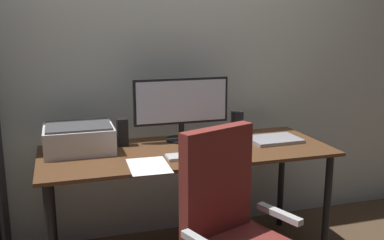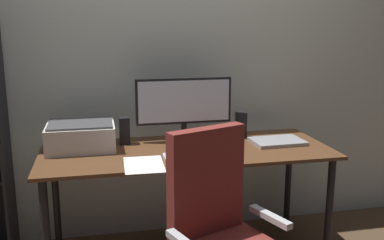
{
  "view_description": "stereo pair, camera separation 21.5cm",
  "coord_description": "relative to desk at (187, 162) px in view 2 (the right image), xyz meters",
  "views": [
    {
      "loc": [
        -0.72,
        -2.44,
        1.49
      ],
      "look_at": [
        0.03,
        0.01,
        0.92
      ],
      "focal_mm": 41.06,
      "sensor_mm": 36.0,
      "label": 1
    },
    {
      "loc": [
        -0.51,
        -2.49,
        1.49
      ],
      "look_at": [
        0.03,
        0.01,
        0.92
      ],
      "focal_mm": 41.06,
      "sensor_mm": 36.0,
      "label": 2
    }
  ],
  "objects": [
    {
      "name": "speaker_left",
      "position": [
        -0.36,
        0.2,
        0.16
      ],
      "size": [
        0.06,
        0.07,
        0.17
      ],
      "primitive_type": "cube",
      "color": "black",
      "rests_on": "desk"
    },
    {
      "name": "laptop",
      "position": [
        0.59,
        0.01,
        0.09
      ],
      "size": [
        0.33,
        0.24,
        0.02
      ],
      "primitive_type": "cube",
      "rotation": [
        0.0,
        0.0,
        0.03
      ],
      "color": "#99999E",
      "rests_on": "desk"
    },
    {
      "name": "keyboard",
      "position": [
        -0.02,
        -0.17,
        0.09
      ],
      "size": [
        0.29,
        0.11,
        0.02
      ],
      "primitive_type": "cube",
      "rotation": [
        0.0,
        0.0,
        -0.01
      ],
      "color": "#B7BABC",
      "rests_on": "desk"
    },
    {
      "name": "speaker_right",
      "position": [
        0.41,
        0.2,
        0.16
      ],
      "size": [
        0.06,
        0.07,
        0.17
      ],
      "primitive_type": "cube",
      "color": "black",
      "rests_on": "desk"
    },
    {
      "name": "desk",
      "position": [
        0.0,
        0.0,
        0.0
      ],
      "size": [
        1.73,
        0.7,
        0.74
      ],
      "color": "#56351E",
      "rests_on": "ground"
    },
    {
      "name": "printer",
      "position": [
        -0.62,
        0.15,
        0.16
      ],
      "size": [
        0.4,
        0.34,
        0.16
      ],
      "color": "silver",
      "rests_on": "desk"
    },
    {
      "name": "monitor",
      "position": [
        0.02,
        0.21,
        0.32
      ],
      "size": [
        0.62,
        0.2,
        0.4
      ],
      "color": "black",
      "rests_on": "desk"
    },
    {
      "name": "mouse",
      "position": [
        0.21,
        -0.16,
        0.1
      ],
      "size": [
        0.07,
        0.1,
        0.03
      ],
      "primitive_type": "cube",
      "rotation": [
        0.0,
        0.0,
        0.13
      ],
      "color": "black",
      "rests_on": "desk"
    },
    {
      "name": "coffee_mug",
      "position": [
        0.13,
        0.05,
        0.12
      ],
      "size": [
        0.1,
        0.08,
        0.09
      ],
      "color": "#B72D28",
      "rests_on": "desk"
    },
    {
      "name": "paper_sheet",
      "position": [
        -0.29,
        -0.25,
        0.08
      ],
      "size": [
        0.22,
        0.3,
        0.0
      ],
      "primitive_type": "cube",
      "rotation": [
        0.0,
        0.0,
        -0.03
      ],
      "color": "white",
      "rests_on": "desk"
    },
    {
      "name": "back_wall",
      "position": [
        0.0,
        0.52,
        0.64
      ],
      "size": [
        6.4,
        0.1,
        2.6
      ],
      "primitive_type": "cube",
      "color": "beige",
      "rests_on": "ground"
    }
  ]
}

